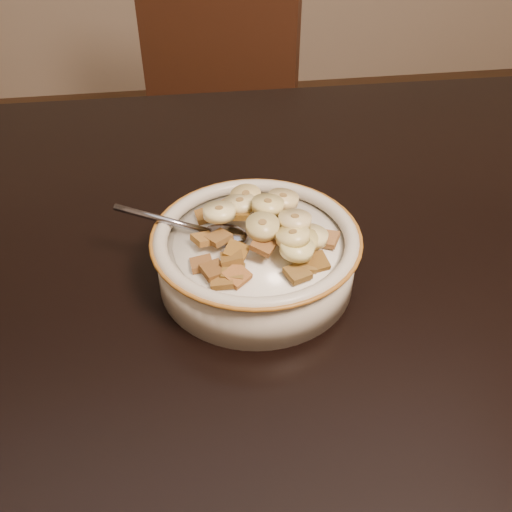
{
  "coord_description": "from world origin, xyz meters",
  "views": [
    {
      "loc": [
        -0.1,
        -0.44,
        1.14
      ],
      "look_at": [
        -0.03,
        -0.01,
        0.78
      ],
      "focal_mm": 40.0,
      "sensor_mm": 36.0,
      "label": 1
    }
  ],
  "objects": [
    {
      "name": "banana_slice_4",
      "position": [
        -0.0,
        0.02,
        0.82
      ],
      "size": [
        0.04,
        0.04,
        0.01
      ],
      "primitive_type": "cylinder",
      "rotation": [
        0.04,
        0.13,
        0.74
      ],
      "color": "#DEC783",
      "rests_on": "milk"
    },
    {
      "name": "cereal_square_19",
      "position": [
        0.0,
        -0.06,
        0.8
      ],
      "size": [
        0.02,
        0.02,
        0.01
      ],
      "primitive_type": "cube",
      "rotation": [
        -0.03,
        -0.1,
        3.09
      ],
      "color": "brown",
      "rests_on": "milk"
    },
    {
      "name": "cereal_square_18",
      "position": [
        -0.01,
        0.0,
        0.82
      ],
      "size": [
        0.03,
        0.03,
        0.01
      ],
      "primitive_type": "cube",
      "rotation": [
        -0.12,
        -0.1,
        0.61
      ],
      "color": "brown",
      "rests_on": "milk"
    },
    {
      "name": "banana_slice_8",
      "position": [
        0.0,
        -0.02,
        0.83
      ],
      "size": [
        0.04,
        0.04,
        0.01
      ],
      "primitive_type": "cylinder",
      "rotation": [
        -0.1,
        0.08,
        0.28
      ],
      "color": "#D5C282",
      "rests_on": "milk"
    },
    {
      "name": "table",
      "position": [
        0.0,
        0.0,
        0.73
      ],
      "size": [
        1.41,
        0.92,
        0.04
      ],
      "primitive_type": "cube",
      "rotation": [
        0.0,
        0.0,
        -0.01
      ],
      "color": "black",
      "rests_on": "floor"
    },
    {
      "name": "cereal_square_7",
      "position": [
        -0.06,
        0.04,
        0.81
      ],
      "size": [
        0.03,
        0.03,
        0.01
      ],
      "primitive_type": "cube",
      "rotation": [
        0.13,
        -0.08,
        0.48
      ],
      "color": "brown",
      "rests_on": "milk"
    },
    {
      "name": "cereal_square_17",
      "position": [
        -0.02,
        0.01,
        0.81
      ],
      "size": [
        0.02,
        0.02,
        0.01
      ],
      "primitive_type": "cube",
      "rotation": [
        0.04,
        -0.06,
        1.55
      ],
      "color": "brown",
      "rests_on": "milk"
    },
    {
      "name": "milk",
      "position": [
        -0.03,
        -0.01,
        0.8
      ],
      "size": [
        0.16,
        0.16,
        0.0
      ],
      "primitive_type": "cylinder",
      "color": "white",
      "rests_on": "cereal_bowl"
    },
    {
      "name": "banana_slice_7",
      "position": [
        -0.02,
        0.0,
        0.83
      ],
      "size": [
        0.04,
        0.04,
        0.01
      ],
      "primitive_type": "cylinder",
      "rotation": [
        0.1,
        -0.04,
        2.78
      ],
      "color": "#EFDC7B",
      "rests_on": "milk"
    },
    {
      "name": "banana_slice_0",
      "position": [
        -0.05,
        0.02,
        0.82
      ],
      "size": [
        0.04,
        0.04,
        0.01
      ],
      "primitive_type": "cylinder",
      "rotation": [
        -0.09,
        0.05,
        1.16
      ],
      "color": "tan",
      "rests_on": "milk"
    },
    {
      "name": "cereal_square_9",
      "position": [
        -0.0,
        0.04,
        0.8
      ],
      "size": [
        0.03,
        0.03,
        0.01
      ],
      "primitive_type": "cube",
      "rotation": [
        -0.23,
        0.17,
        1.86
      ],
      "color": "brown",
      "rests_on": "milk"
    },
    {
      "name": "cereal_square_0",
      "position": [
        -0.0,
        -0.02,
        0.81
      ],
      "size": [
        0.02,
        0.02,
        0.01
      ],
      "primitive_type": "cube",
      "rotation": [
        0.06,
        -0.16,
        2.98
      ],
      "color": "#8F561D",
      "rests_on": "milk"
    },
    {
      "name": "cereal_bowl",
      "position": [
        -0.03,
        -0.01,
        0.77
      ],
      "size": [
        0.19,
        0.19,
        0.05
      ],
      "primitive_type": "cylinder",
      "color": "beige",
      "rests_on": "table"
    },
    {
      "name": "cereal_square_22",
      "position": [
        -0.06,
        0.03,
        0.81
      ],
      "size": [
        0.03,
        0.03,
        0.01
      ],
      "primitive_type": "cube",
      "rotation": [
        -0.21,
        0.02,
        2.03
      ],
      "color": "brown",
      "rests_on": "milk"
    },
    {
      "name": "banana_slice_9",
      "position": [
        -0.03,
        -0.03,
        0.83
      ],
      "size": [
        0.04,
        0.04,
        0.01
      ],
      "primitive_type": "cylinder",
      "rotation": [
        0.14,
        -0.04,
        0.26
      ],
      "color": "#D2BE71",
      "rests_on": "milk"
    },
    {
      "name": "cereal_square_3",
      "position": [
        -0.07,
        0.03,
        0.81
      ],
      "size": [
        0.02,
        0.02,
        0.01
      ],
      "primitive_type": "cube",
      "rotation": [
        -0.07,
        0.14,
        3.04
      ],
      "color": "olive",
      "rests_on": "milk"
    },
    {
      "name": "spoon",
      "position": [
        -0.06,
        -0.0,
        0.8
      ],
      "size": [
        0.06,
        0.05,
        0.01
      ],
      "primitive_type": "ellipsoid",
      "rotation": [
        0.0,
        0.0,
        4.38
      ],
      "color": "gray",
      "rests_on": "cereal_bowl"
    },
    {
      "name": "banana_slice_1",
      "position": [
        -0.0,
        -0.05,
        0.82
      ],
      "size": [
        0.04,
        0.04,
        0.01
      ],
      "primitive_type": "cylinder",
      "rotation": [
        0.07,
        0.11,
        0.19
      ],
      "color": "#FFF192",
      "rests_on": "milk"
    },
    {
      "name": "cereal_square_21",
      "position": [
        -0.06,
        -0.06,
        0.81
      ],
      "size": [
        0.02,
        0.02,
        0.01
      ],
      "primitive_type": "cube",
      "rotation": [
        0.06,
        -0.08,
        1.32
      ],
      "color": "brown",
      "rests_on": "milk"
    },
    {
      "name": "cereal_square_27",
      "position": [
        -0.01,
        -0.07,
        0.8
      ],
      "size": [
        0.03,
        0.03,
        0.01
      ],
      "primitive_type": "cube",
      "rotation": [
        0.04,
        0.03,
        0.36
      ],
      "color": "olive",
      "rests_on": "milk"
    },
    {
      "name": "banana_slice_3",
      "position": [
        0.0,
        -0.04,
        0.82
      ],
      "size": [
        0.04,
        0.04,
        0.01
      ],
      "primitive_type": "cylinder",
      "rotation": [
        -0.07,
        -0.03,
        2.83
      ],
      "color": "#D4BB65",
      "rests_on": "milk"
    },
    {
      "name": "banana_slice_5",
      "position": [
        -0.07,
        -0.0,
        0.83
      ],
      "size": [
        0.04,
        0.04,
        0.01
      ],
      "primitive_type": "cylinder",
      "rotation": [
        -0.1,
        0.06,
        0.57
      ],
      "color": "#FFF399",
      "rests_on": "milk"
    },
    {
      "name": "cereal_square_14",
      "position": [
        -0.03,
        -0.04,
        0.82
      ],
      "size": [
        0.03,
        0.03,
        0.01
      ],
      "primitive_type": "cube",
      "rotation": [
        0.22,
        -0.04,
        0.99
      ],
      "color": "brown",
      "rests_on": "milk"
    },
    {
      "name": "cereal_square_12",
      "position": [
        -0.09,
        -0.04,
        0.8
      ],
      "size": [
        0.02,
        0.02,
        0.01
      ],
      "primitive_type": "cube",
      "rotation": [
        -0.14,
        -0.11,
        0.09
      ],
      "color": "brown",
      "rests_on": "milk"
    },
    {
      "name": "cereal_square_1",
      "position": [
        -0.07,
        -0.07,
        0.8
      ],
      "size": [
        0.02,
        0.02,
        0.01
      ],
      "primitive_type": "cube",
      "rotation": [
        -0.05,
        0.12,
        3.02
      ],
      "color": "brown",
      "rests_on": "milk"
    },
    {
      "name": "chair",
      "position": [
        0.01,
        0.73,
        0.43
      ],
      "size": [
        0.5,
        0.5,
        0.87
      ],
      "primitive_type": "cube",
      "rotation": [
        0.0,
        0.0,
        -0.41
      ],
      "color": "#33190D",
      "rests_on": "floor"
    },
    {
      "name": "cereal_square_13",
      "position": [
        -0.08,
        -0.06,
        0.81
      ],
      "size": [
        0.03,
        0.03,
        0.01
      ],
      "primitive_type": "cube",
      "rotation": [
        0.06,
        -0.05,
        1.97
      ],
      "color": "brown",
      "rests_on": "milk"
    },
    {
      "name": "banana_slice_6",
      "position": [
        0.01,
        -0.03,
        0.81
      ],
      "size": [
        0.03,
        0.03,
        0.01
      ],
      "primitive_type": "cylinder",
      "rotation": [
        0.06,
        -0.12,
        3.08
      ],
      "color": "#F6E18E",
      "rests_on": "milk"
    },
    {
      "name": "cereal_square_10",
      "position": [
        -0.03,
        0.0,
        0.81
      ],
      "size": [
        0.03,
        0.03,
        0.01
      ],
      "primitive_type": "cube",
      "rotation": [
        0.06,
        0.04,
        2.4
      ],
      "color": "brown",
      "rests_on": "milk"
    },
    {
      "name": "cereal_square_11",
      "position": [
        0.03,
        -0.03,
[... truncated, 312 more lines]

